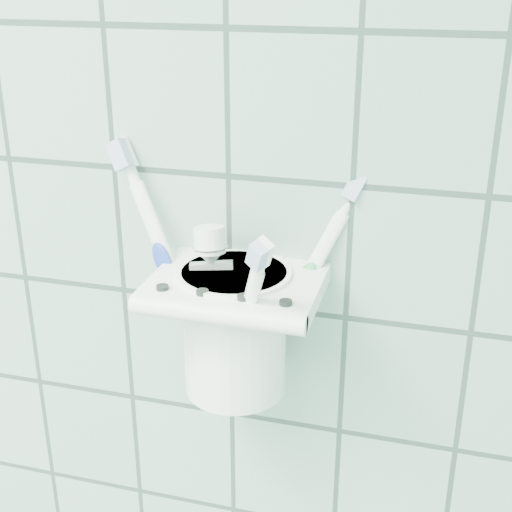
{
  "coord_description": "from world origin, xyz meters",
  "views": [
    {
      "loc": [
        0.8,
        0.66,
        1.54
      ],
      "look_at": [
        0.67,
        1.1,
        1.34
      ],
      "focal_mm": 50.0,
      "sensor_mm": 36.0,
      "label": 1
    }
  ],
  "objects_px": {
    "toothbrush_orange": "(229,275)",
    "toothpaste_tube": "(217,300)",
    "toothbrush_pink": "(212,263)",
    "cup": "(235,327)",
    "toothbrush_blue": "(252,273)",
    "holder_bracket": "(237,287)"
  },
  "relations": [
    {
      "from": "toothbrush_orange",
      "to": "toothpaste_tube",
      "type": "bearing_deg",
      "value": -79.85
    },
    {
      "from": "toothbrush_pink",
      "to": "toothpaste_tube",
      "type": "height_order",
      "value": "toothbrush_pink"
    },
    {
      "from": "cup",
      "to": "toothpaste_tube",
      "type": "relative_size",
      "value": 0.79
    },
    {
      "from": "toothbrush_pink",
      "to": "toothpaste_tube",
      "type": "relative_size",
      "value": 1.55
    },
    {
      "from": "cup",
      "to": "toothbrush_blue",
      "type": "height_order",
      "value": "toothbrush_blue"
    },
    {
      "from": "toothbrush_orange",
      "to": "cup",
      "type": "bearing_deg",
      "value": -22.06
    },
    {
      "from": "cup",
      "to": "toothpaste_tube",
      "type": "xyz_separation_m",
      "value": [
        -0.01,
        -0.01,
        0.03
      ]
    },
    {
      "from": "holder_bracket",
      "to": "toothbrush_blue",
      "type": "height_order",
      "value": "toothbrush_blue"
    },
    {
      "from": "cup",
      "to": "toothpaste_tube",
      "type": "bearing_deg",
      "value": -138.82
    },
    {
      "from": "toothbrush_orange",
      "to": "toothpaste_tube",
      "type": "xyz_separation_m",
      "value": [
        -0.0,
        -0.02,
        -0.02
      ]
    },
    {
      "from": "cup",
      "to": "toothbrush_orange",
      "type": "relative_size",
      "value": 0.61
    },
    {
      "from": "toothbrush_pink",
      "to": "toothbrush_orange",
      "type": "height_order",
      "value": "toothbrush_pink"
    },
    {
      "from": "toothbrush_blue",
      "to": "toothbrush_orange",
      "type": "xyz_separation_m",
      "value": [
        -0.02,
        0.0,
        -0.01
      ]
    },
    {
      "from": "holder_bracket",
      "to": "cup",
      "type": "bearing_deg",
      "value": 130.28
    },
    {
      "from": "toothbrush_orange",
      "to": "toothpaste_tube",
      "type": "height_order",
      "value": "toothbrush_orange"
    },
    {
      "from": "toothpaste_tube",
      "to": "cup",
      "type": "bearing_deg",
      "value": 23.3
    },
    {
      "from": "holder_bracket",
      "to": "cup",
      "type": "xyz_separation_m",
      "value": [
        -0.0,
        0.0,
        -0.04
      ]
    },
    {
      "from": "toothbrush_blue",
      "to": "toothbrush_orange",
      "type": "relative_size",
      "value": 1.07
    },
    {
      "from": "holder_bracket",
      "to": "toothbrush_orange",
      "type": "bearing_deg",
      "value": 131.74
    },
    {
      "from": "holder_bracket",
      "to": "toothbrush_pink",
      "type": "bearing_deg",
      "value": -158.12
    },
    {
      "from": "cup",
      "to": "toothbrush_pink",
      "type": "distance_m",
      "value": 0.06
    },
    {
      "from": "cup",
      "to": "toothbrush_pink",
      "type": "height_order",
      "value": "toothbrush_pink"
    }
  ]
}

